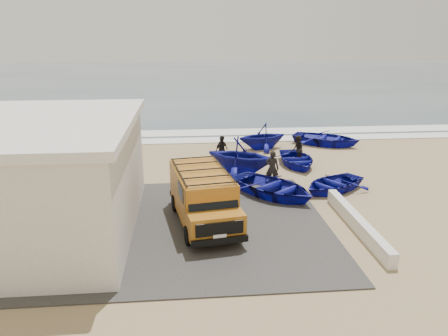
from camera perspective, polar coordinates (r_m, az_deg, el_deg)
name	(u,v)px	position (r m, az deg, el deg)	size (l,w,h in m)	color
ground	(220,205)	(19.21, -0.48, -4.85)	(160.00, 160.00, 0.00)	tan
slab	(174,225)	(17.31, -6.58, -7.45)	(12.00, 10.00, 0.05)	#3B3936
ocean	(192,78)	(74.10, -4.21, 11.60)	(180.00, 88.00, 0.01)	#385166
surf_line	(206,140)	(30.63, -2.38, 3.64)	(180.00, 1.60, 0.06)	white
surf_wash	(204,133)	(33.07, -2.61, 4.64)	(180.00, 2.20, 0.04)	white
building	(21,178)	(17.59, -25.04, -1.14)	(8.40, 9.40, 4.30)	silver
parapet	(357,223)	(17.53, 17.02, -6.91)	(0.35, 6.00, 0.55)	silver
van	(203,195)	(17.08, -2.75, -3.55)	(2.76, 5.30, 2.16)	#AE681A
boat_near_left	(272,187)	(20.19, 6.35, -2.46)	(3.12, 4.38, 0.91)	#12168E
boat_near_right	(333,184)	(21.41, 13.99, -1.98)	(2.50, 3.50, 0.72)	#12168E
boat_mid_left	(240,155)	(23.27, 2.17, 1.67)	(3.22, 3.73, 1.97)	#12168E
boat_mid_right	(296,159)	(25.04, 9.40, 1.15)	(2.64, 3.69, 0.76)	#12168E
boat_far_left	(262,136)	(28.37, 5.02, 4.17)	(2.76, 3.20, 1.68)	#12168E
boat_far_right	(326,138)	(30.10, 13.18, 3.79)	(3.16, 4.42, 0.92)	#12168E
fisherman_front	(272,168)	(21.43, 6.31, -0.05)	(0.65, 0.43, 1.79)	black
fisherman_middle	(298,150)	(25.32, 9.58, 2.36)	(0.80, 0.62, 1.65)	black
fisherman_back	(222,150)	(24.77, -0.31, 2.33)	(1.00, 0.41, 1.70)	black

